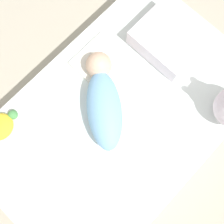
{
  "coord_description": "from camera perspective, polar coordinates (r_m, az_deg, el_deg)",
  "views": [
    {
      "loc": [
        -0.21,
        -0.15,
        1.52
      ],
      "look_at": [
        -0.02,
        0.03,
        0.26
      ],
      "focal_mm": 42.0,
      "sensor_mm": 36.0,
      "label": 1
    }
  ],
  "objects": [
    {
      "name": "turtle_plush",
      "position": [
        1.4,
        -23.09,
        -2.77
      ],
      "size": [
        0.18,
        0.13,
        0.06
      ],
      "color": "yellow",
      "rests_on": "bed_mattress"
    },
    {
      "name": "bed_mattress",
      "position": [
        1.44,
        1.48,
        -1.52
      ],
      "size": [
        1.43,
        0.92,
        0.21
      ],
      "color": "white",
      "rests_on": "ground_plane"
    },
    {
      "name": "ground_plane",
      "position": [
        1.54,
        1.38,
        -2.23
      ],
      "size": [
        12.0,
        12.0,
        0.0
      ],
      "primitive_type": "plane",
      "color": "#B2A893"
    },
    {
      "name": "swaddled_baby",
      "position": [
        1.28,
        -1.93,
        2.49
      ],
      "size": [
        0.4,
        0.45,
        0.14
      ],
      "rotation": [
        0.0,
        0.0,
        0.89
      ],
      "color": "#7FB7E5",
      "rests_on": "bed_mattress"
    },
    {
      "name": "burp_cloth",
      "position": [
        1.41,
        -2.83,
        11.31
      ],
      "size": [
        0.25,
        0.2,
        0.02
      ],
      "color": "white",
      "rests_on": "bed_mattress"
    },
    {
      "name": "pillow",
      "position": [
        1.44,
        12.2,
        15.24
      ],
      "size": [
        0.29,
        0.33,
        0.1
      ],
      "color": "white",
      "rests_on": "bed_mattress"
    }
  ]
}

